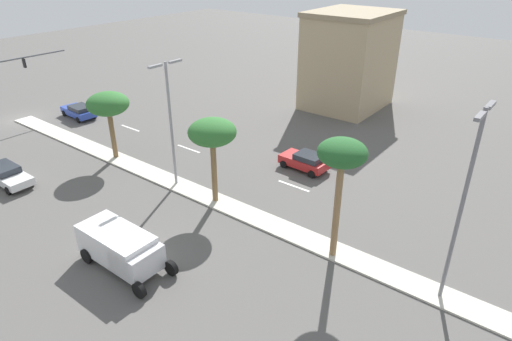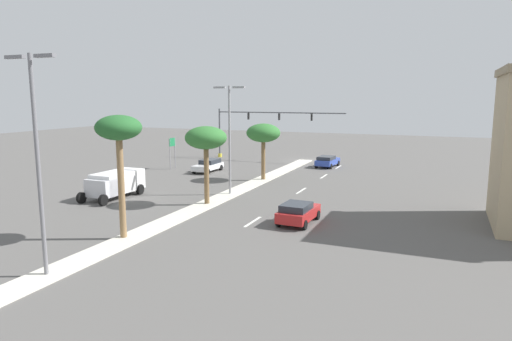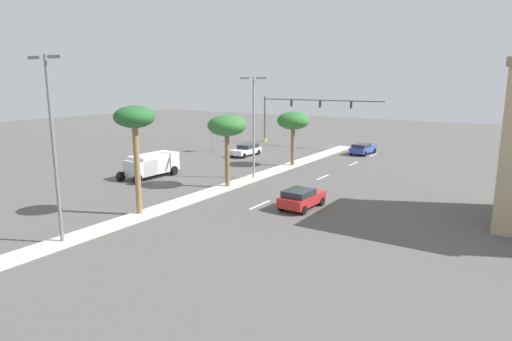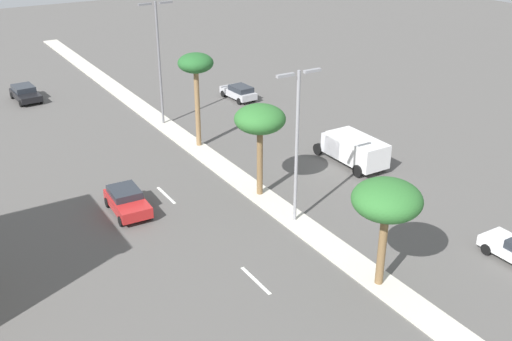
% 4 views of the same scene
% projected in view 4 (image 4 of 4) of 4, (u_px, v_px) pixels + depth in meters
% --- Properties ---
extents(ground_plane, '(160.00, 160.00, 0.00)m').
position_uv_depth(ground_plane, '(230.00, 173.00, 43.28)').
color(ground_plane, '#565451').
extents(median_curb, '(1.80, 81.54, 0.12)m').
position_uv_depth(median_curb, '(177.00, 133.00, 50.27)').
color(median_curb, beige).
rests_on(median_curb, ground).
extents(lane_stripe_front, '(0.20, 2.80, 0.01)m').
position_uv_depth(lane_stripe_front, '(256.00, 280.00, 31.27)').
color(lane_stripe_front, silver).
rests_on(lane_stripe_front, ground).
extents(lane_stripe_center, '(0.20, 2.80, 0.01)m').
position_uv_depth(lane_stripe_center, '(166.00, 195.00, 40.08)').
color(lane_stripe_center, silver).
rests_on(lane_stripe_center, ground).
extents(palm_tree_leading, '(3.46, 3.46, 5.73)m').
position_uv_depth(palm_tree_leading, '(387.00, 201.00, 28.94)').
color(palm_tree_leading, brown).
rests_on(palm_tree_leading, median_curb).
extents(palm_tree_front, '(3.28, 3.28, 6.15)m').
position_uv_depth(palm_tree_front, '(260.00, 120.00, 37.93)').
color(palm_tree_front, brown).
rests_on(palm_tree_front, median_curb).
extents(palm_tree_inboard, '(2.70, 2.70, 7.36)m').
position_uv_depth(palm_tree_inboard, '(196.00, 67.00, 45.15)').
color(palm_tree_inboard, olive).
rests_on(palm_tree_inboard, median_curb).
extents(street_lamp_far, '(2.90, 0.24, 9.34)m').
position_uv_depth(street_lamp_far, '(297.00, 136.00, 34.57)').
color(street_lamp_far, gray).
rests_on(street_lamp_far, median_curb).
extents(street_lamp_rear, '(2.90, 0.24, 10.30)m').
position_uv_depth(street_lamp_rear, '(159.00, 55.00, 49.86)').
color(street_lamp_rear, slate).
rests_on(street_lamp_rear, median_curb).
extents(sedan_red_trailing, '(2.17, 4.04, 1.45)m').
position_uv_depth(sedan_red_trailing, '(127.00, 201.00, 37.67)').
color(sedan_red_trailing, red).
rests_on(sedan_red_trailing, ground).
extents(sedan_black_left, '(2.33, 4.42, 1.39)m').
position_uv_depth(sedan_black_left, '(25.00, 93.00, 58.11)').
color(sedan_black_left, black).
rests_on(sedan_black_left, ground).
extents(sedan_silver_far, '(2.05, 4.20, 1.43)m').
position_uv_depth(sedan_silver_far, '(239.00, 92.00, 58.39)').
color(sedan_silver_far, '#B2B2B7').
rests_on(sedan_silver_far, ground).
extents(box_truck, '(2.51, 5.96, 2.19)m').
position_uv_depth(box_truck, '(352.00, 148.00, 44.26)').
color(box_truck, silver).
rests_on(box_truck, ground).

